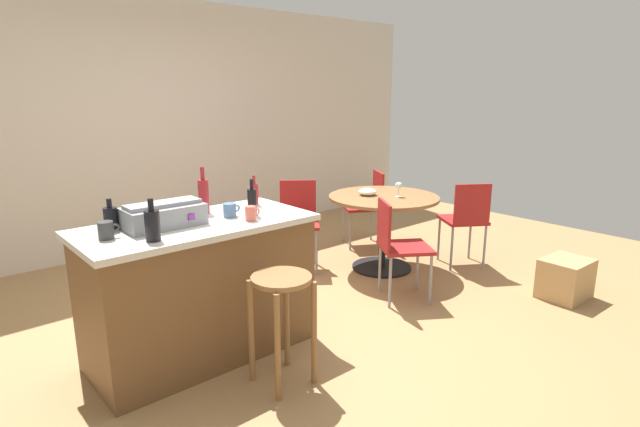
% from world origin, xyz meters
% --- Properties ---
extents(ground_plane, '(8.80, 8.80, 0.00)m').
position_xyz_m(ground_plane, '(0.00, 0.00, 0.00)').
color(ground_plane, '#A37A4C').
extents(back_wall, '(8.00, 0.10, 2.70)m').
position_xyz_m(back_wall, '(0.00, 2.50, 1.35)').
color(back_wall, beige).
rests_on(back_wall, ground_plane).
extents(kitchen_island, '(1.48, 0.72, 0.92)m').
position_xyz_m(kitchen_island, '(-0.73, -0.08, 0.46)').
color(kitchen_island, brown).
rests_on(kitchen_island, ground_plane).
extents(wooden_stool, '(0.36, 0.36, 0.68)m').
position_xyz_m(wooden_stool, '(-0.54, -0.72, 0.51)').
color(wooden_stool, olive).
rests_on(wooden_stool, ground_plane).
extents(dining_table, '(1.07, 1.07, 0.74)m').
position_xyz_m(dining_table, '(1.41, 0.24, 0.57)').
color(dining_table, black).
rests_on(dining_table, ground_plane).
extents(folding_chair_near, '(0.55, 0.55, 0.86)m').
position_xyz_m(folding_chair_near, '(0.94, -0.35, 0.50)').
color(folding_chair_near, maroon).
rests_on(folding_chair_near, ground_plane).
extents(folding_chair_far, '(0.55, 0.55, 0.87)m').
position_xyz_m(folding_chair_far, '(2.07, -0.26, 0.52)').
color(folding_chair_far, maroon).
rests_on(folding_chair_far, ground_plane).
extents(folding_chair_left, '(0.55, 0.55, 0.85)m').
position_xyz_m(folding_chair_left, '(1.88, 0.89, 0.50)').
color(folding_chair_left, maroon).
rests_on(folding_chair_left, ground_plane).
extents(folding_chair_right, '(0.56, 0.56, 0.87)m').
position_xyz_m(folding_chair_right, '(0.81, 0.81, 0.51)').
color(folding_chair_right, maroon).
rests_on(folding_chair_right, ground_plane).
extents(toolbox, '(0.48, 0.27, 0.15)m').
position_xyz_m(toolbox, '(-0.93, -0.04, 0.99)').
color(toolbox, gray).
rests_on(toolbox, kitchen_island).
extents(bottle_0, '(0.08, 0.08, 0.24)m').
position_xyz_m(bottle_0, '(-1.11, -0.29, 1.01)').
color(bottle_0, black).
rests_on(bottle_0, kitchen_island).
extents(bottle_1, '(0.07, 0.07, 0.32)m').
position_xyz_m(bottle_1, '(-0.57, 0.11, 1.04)').
color(bottle_1, maroon).
rests_on(bottle_1, kitchen_island).
extents(bottle_2, '(0.06, 0.06, 0.22)m').
position_xyz_m(bottle_2, '(-0.17, 0.09, 1.00)').
color(bottle_2, maroon).
rests_on(bottle_2, kitchen_island).
extents(bottle_3, '(0.06, 0.06, 0.25)m').
position_xyz_m(bottle_3, '(-0.36, -0.16, 1.01)').
color(bottle_3, black).
rests_on(bottle_3, kitchen_island).
extents(bottle_4, '(0.08, 0.08, 0.19)m').
position_xyz_m(bottle_4, '(-1.21, 0.08, 0.99)').
color(bottle_4, black).
rests_on(bottle_4, kitchen_island).
extents(cup_0, '(0.11, 0.07, 0.10)m').
position_xyz_m(cup_0, '(-0.45, -0.28, 0.96)').
color(cup_0, '#DB6651').
rests_on(cup_0, kitchen_island).
extents(cup_1, '(0.12, 0.09, 0.10)m').
position_xyz_m(cup_1, '(-1.29, -0.09, 0.97)').
color(cup_1, '#383838').
rests_on(cup_1, kitchen_island).
extents(cup_2, '(0.12, 0.09, 0.09)m').
position_xyz_m(cup_2, '(-0.50, -0.10, 0.96)').
color(cup_2, '#4C7099').
rests_on(cup_2, kitchen_island).
extents(wine_glass, '(0.07, 0.07, 0.14)m').
position_xyz_m(wine_glass, '(1.49, 0.12, 0.85)').
color(wine_glass, silver).
rests_on(wine_glass, dining_table).
extents(serving_bowl, '(0.18, 0.18, 0.07)m').
position_xyz_m(serving_bowl, '(1.32, 0.37, 0.77)').
color(serving_bowl, white).
rests_on(serving_bowl, dining_table).
extents(cardboard_box, '(0.41, 0.35, 0.34)m').
position_xyz_m(cardboard_box, '(2.05, -1.28, 0.17)').
color(cardboard_box, tan).
rests_on(cardboard_box, ground_plane).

